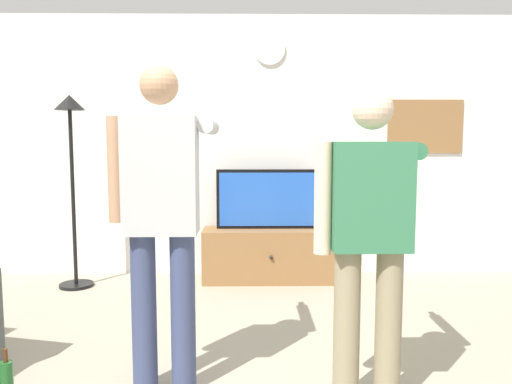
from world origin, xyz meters
TOP-DOWN VIEW (x-y plane):
  - back_wall at (0.00, 2.95)m, footprint 6.40×0.10m
  - tv_stand at (0.23, 2.60)m, footprint 1.35×0.45m
  - television at (0.23, 2.65)m, footprint 1.08×0.07m
  - wall_clock at (0.23, 2.89)m, footprint 0.32×0.03m
  - framed_picture at (1.87, 2.90)m, footprint 0.78×0.04m
  - floor_lamp at (-1.66, 2.41)m, footprint 0.32×0.32m
  - person_standing_nearer_lamp at (-0.46, 0.38)m, footprint 0.58×0.78m
  - person_standing_nearer_couch at (0.65, 0.19)m, footprint 0.58×0.78m

SIDE VIEW (x-z plane):
  - tv_stand at x=0.23m, z-range 0.00..0.53m
  - television at x=0.23m, z-range 0.53..1.13m
  - person_standing_nearer_couch at x=0.65m, z-range 0.11..1.80m
  - person_standing_nearer_lamp at x=-0.46m, z-range 0.12..1.95m
  - floor_lamp at x=-1.66m, z-range 0.40..2.24m
  - back_wall at x=0.00m, z-range 0.00..2.70m
  - framed_picture at x=1.87m, z-range 1.28..1.84m
  - wall_clock at x=0.23m, z-range 2.19..2.51m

